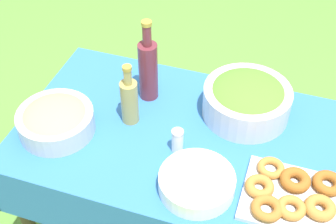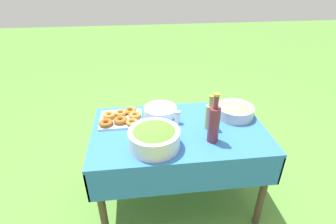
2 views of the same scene
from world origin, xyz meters
name	(u,v)px [view 1 (image 1 of 2)]	position (x,y,z in m)	size (l,w,h in m)	color
picnic_table	(183,154)	(0.00, 0.00, 0.58)	(1.21, 0.74, 0.68)	#2D6BB2
salad_bowl	(247,99)	(0.19, 0.18, 0.76)	(0.32, 0.32, 0.14)	silver
pasta_bowl	(56,120)	(-0.45, -0.12, 0.74)	(0.28, 0.28, 0.10)	#B2B7BC
donut_platter	(292,194)	(0.41, -0.16, 0.71)	(0.32, 0.28, 0.05)	silver
plate_stack	(197,183)	(0.11, -0.22, 0.71)	(0.25, 0.25, 0.06)	white
olive_oil_bottle	(129,100)	(-0.21, 0.01, 0.78)	(0.06, 0.06, 0.25)	#998E4C
wine_bottle	(148,68)	(-0.19, 0.16, 0.82)	(0.07, 0.07, 0.34)	maroon
salt_shaker	(178,141)	(0.00, -0.08, 0.73)	(0.04, 0.04, 0.10)	white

